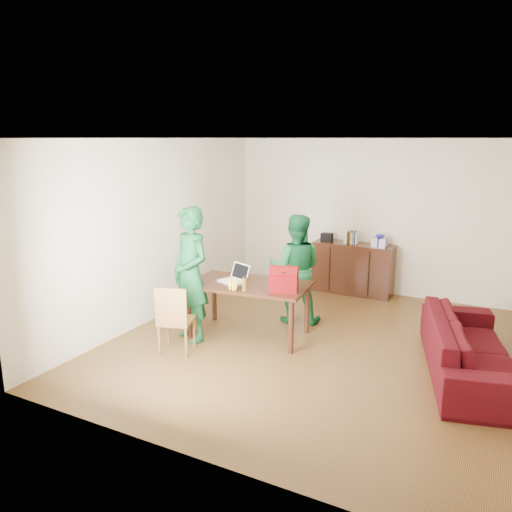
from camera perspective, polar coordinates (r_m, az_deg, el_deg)
The scene contains 10 objects.
room at distance 6.55m, azimuth 7.10°, elevation 0.95°, with size 5.20×5.70×2.90m.
table at distance 6.89m, azimuth -0.77°, elevation -3.90°, with size 1.70×1.07×0.76m.
chair at distance 6.57m, azimuth -9.08°, elevation -8.63°, with size 0.51×0.50×0.91m.
person_near at distance 6.77m, azimuth -7.47°, elevation -2.09°, with size 0.67×0.44×1.83m, color #125429.
person_far at distance 7.41m, azimuth 4.54°, elevation -1.47°, with size 0.79×0.62×1.63m, color #145C2E.
laptop at distance 6.92m, azimuth -2.82°, elevation -2.64°, with size 0.41×0.36×0.24m.
bananas at distance 6.54m, azimuth -2.64°, elevation -3.71°, with size 0.17×0.11×0.06m, color yellow, non-canonical shape.
bottle at distance 6.51m, azimuth -1.32°, elevation -3.15°, with size 0.07×0.07×0.20m, color brown.
red_bag at distance 6.48m, azimuth 3.19°, elevation -2.92°, with size 0.36×0.21×0.27m, color maroon.
sofa at distance 6.38m, azimuth 23.31°, elevation -9.60°, with size 2.29×0.89×0.67m, color #35060E.
Camera 1 is at (2.22, -5.88, 2.70)m, focal length 35.00 mm.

